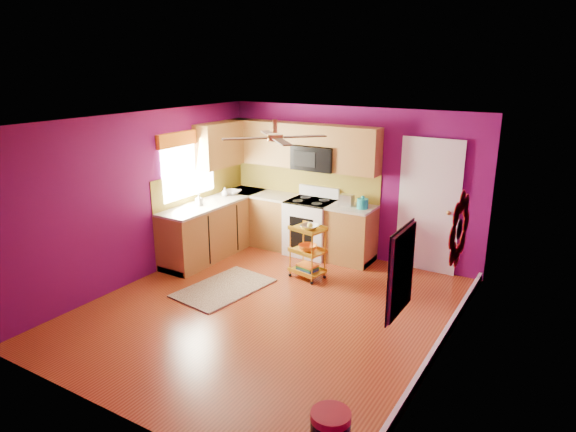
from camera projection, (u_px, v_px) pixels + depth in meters
The scene contains 17 objects.
ground at pixel (268, 310), 6.84m from camera, with size 5.00×5.00×0.00m, color maroon.
room_envelope at pixel (269, 192), 6.36m from camera, with size 4.54×5.04×2.52m.
lower_cabinets at pixel (261, 227), 8.87m from camera, with size 2.81×2.31×0.94m.
electric_range at pixel (311, 227), 8.75m from camera, with size 0.76×0.66×1.13m.
upper_cabinetry at pixel (276, 147), 8.72m from camera, with size 2.80×2.30×1.26m.
left_window at pixel (188, 155), 8.30m from camera, with size 0.08×1.35×1.08m.
panel_door at pixel (429, 208), 7.90m from camera, with size 0.95×0.11×2.15m.
right_wall_art at pixel (437, 246), 5.04m from camera, with size 0.04×2.74×1.04m.
ceiling_fan at pixel (275, 137), 6.34m from camera, with size 1.01×1.01×0.26m.
shag_rug at pixel (224, 288), 7.48m from camera, with size 0.86×1.40×0.02m, color #311C10.
rolling_cart at pixel (308, 250), 7.75m from camera, with size 0.56×0.45×0.89m.
teal_kettle at pixel (363, 203), 8.14m from camera, with size 0.18×0.18×0.21m.
toaster at pixel (347, 200), 8.31m from camera, with size 0.22×0.15×0.18m, color beige.
soap_bottle_a at pixel (199, 200), 8.30m from camera, with size 0.09×0.09×0.19m, color #EA3F72.
soap_bottle_b at pixel (225, 192), 8.88m from camera, with size 0.12×0.12×0.16m, color white.
counter_dish at pixel (233, 192), 9.04m from camera, with size 0.29×0.29×0.07m, color white.
counter_cup at pixel (199, 201), 8.42m from camera, with size 0.11×0.11×0.09m, color white.
Camera 1 is at (3.43, -5.16, 3.17)m, focal length 32.00 mm.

